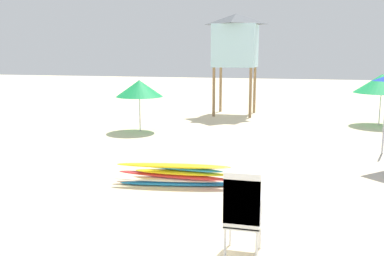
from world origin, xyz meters
TOP-DOWN VIEW (x-y plane):
  - ground at (0.00, 0.00)m, footprint 80.00×80.00m
  - stacked_plastic_chairs at (0.98, 0.05)m, footprint 0.48×0.48m
  - surfboard_pile at (-0.80, 2.84)m, footprint 2.63×0.78m
  - lifeguard_tower at (-1.19, 13.30)m, footprint 1.98×1.98m
  - beach_umbrella_mid at (-3.76, 8.46)m, footprint 1.63×1.63m
  - beach_umbrella_far at (4.54, 11.88)m, footprint 2.01×2.01m

SIDE VIEW (x-z plane):
  - ground at x=0.00m, z-range 0.00..0.00m
  - surfboard_pile at x=-0.80m, z-range -0.01..0.47m
  - stacked_plastic_chairs at x=0.98m, z-range 0.10..1.30m
  - beach_umbrella_mid at x=-3.76m, z-range 0.60..2.38m
  - beach_umbrella_far at x=4.54m, z-range 0.61..2.54m
  - lifeguard_tower at x=-1.19m, z-range 1.05..5.39m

